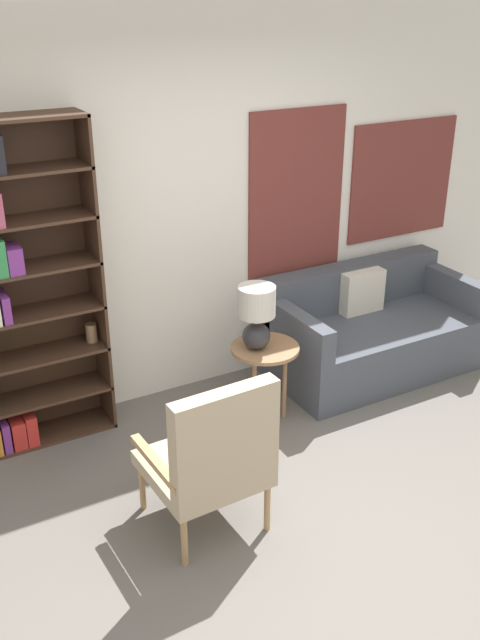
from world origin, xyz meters
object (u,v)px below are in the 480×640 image
Objects in this scene: armchair at (214,455)px; table_lamp at (257,313)px; couch at (370,332)px; side_table at (265,356)px.

table_lamp is at bearing 48.72° from armchair.
armchair is 0.59× the size of couch.
armchair is at bearing -150.18° from couch.
table_lamp is at bearing 171.20° from side_table.
table_lamp is (0.78, 0.89, 0.30)m from armchair.
side_table is (-1.12, -0.25, 0.19)m from couch.
armchair is at bearing -131.28° from table_lamp.
side_table is at bearing -8.80° from table_lamp.
armchair is 1.22m from table_lamp.
armchair reaches higher than side_table.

